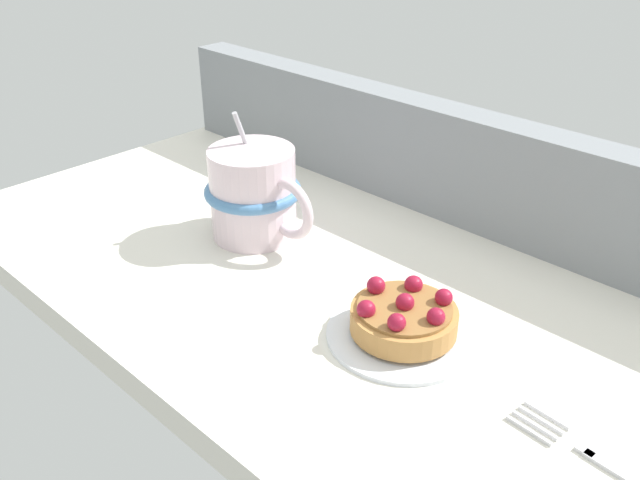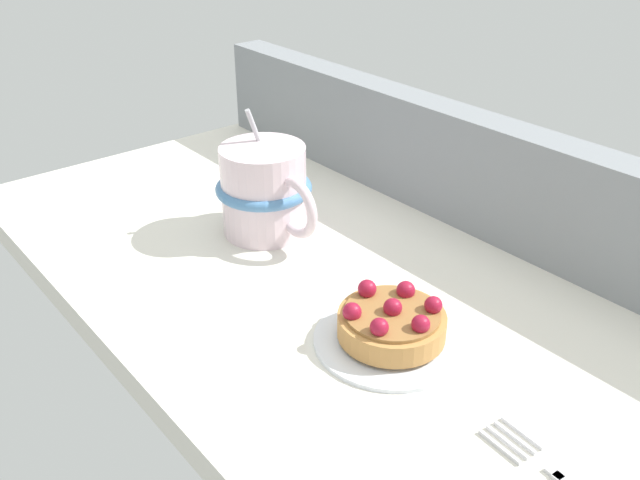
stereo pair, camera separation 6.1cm
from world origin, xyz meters
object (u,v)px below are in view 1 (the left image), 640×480
coffee_mug (255,194)px  dessert_fork (627,475)px  raspberry_tart (404,316)px  dessert_plate (403,333)px

coffee_mug → dessert_fork: size_ratio=0.79×
raspberry_tart → coffee_mug: bearing=171.5°
raspberry_tart → dessert_plate: bearing=-11.8°
dessert_plate → coffee_mug: 22.09cm
dessert_plate → coffee_mug: (-21.42, 3.21, 4.31)cm
dessert_plate → dessert_fork: (19.05, -1.95, -0.03)cm
dessert_plate → raspberry_tart: bearing=168.2°
raspberry_tart → coffee_mug: coffee_mug is taller
raspberry_tart → coffee_mug: size_ratio=0.65×
dessert_plate → dessert_fork: size_ratio=0.74×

